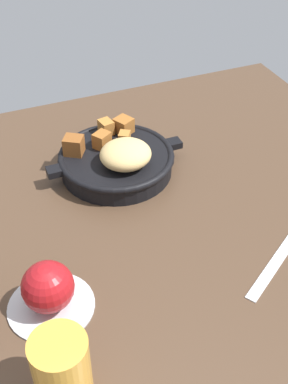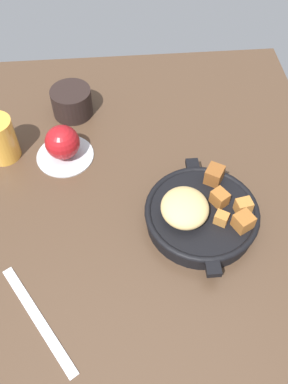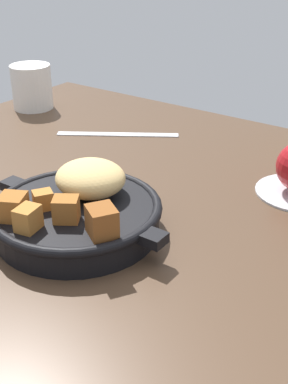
# 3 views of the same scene
# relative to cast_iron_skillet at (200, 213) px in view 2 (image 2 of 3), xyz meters

# --- Properties ---
(ground_plane) EXTENTS (0.98, 0.76, 0.02)m
(ground_plane) POSITION_rel_cast_iron_skillet_xyz_m (0.02, 0.10, -0.04)
(ground_plane) COLOR #473323
(cast_iron_skillet) EXTENTS (0.25, 0.20, 0.08)m
(cast_iron_skillet) POSITION_rel_cast_iron_skillet_xyz_m (0.00, 0.00, 0.00)
(cast_iron_skillet) COLOR black
(cast_iron_skillet) RESTS_ON ground_plane
(saucer_plate) EXTENTS (0.12, 0.12, 0.01)m
(saucer_plate) POSITION_rel_cast_iron_skillet_xyz_m (0.18, 0.25, -0.02)
(saucer_plate) COLOR #B7BABF
(saucer_plate) RESTS_ON ground_plane
(red_apple) EXTENTS (0.07, 0.07, 0.07)m
(red_apple) POSITION_rel_cast_iron_skillet_xyz_m (0.18, 0.25, 0.01)
(red_apple) COLOR maroon
(red_apple) RESTS_ON saucer_plate
(butter_knife) EXTENTS (0.19, 0.13, 0.00)m
(butter_knife) POSITION_rel_cast_iron_skillet_xyz_m (-0.16, 0.28, -0.03)
(butter_knife) COLOR silver
(butter_knife) RESTS_ON ground_plane
(coffee_mug_dark) EXTENTS (0.09, 0.09, 0.06)m
(coffee_mug_dark) POSITION_rel_cast_iron_skillet_xyz_m (0.31, 0.23, 0.00)
(coffee_mug_dark) COLOR black
(coffee_mug_dark) RESTS_ON ground_plane
(juice_glass_amber) EXTENTS (0.07, 0.07, 0.09)m
(juice_glass_amber) POSITION_rel_cast_iron_skillet_xyz_m (0.20, 0.37, 0.02)
(juice_glass_amber) COLOR gold
(juice_glass_amber) RESTS_ON ground_plane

